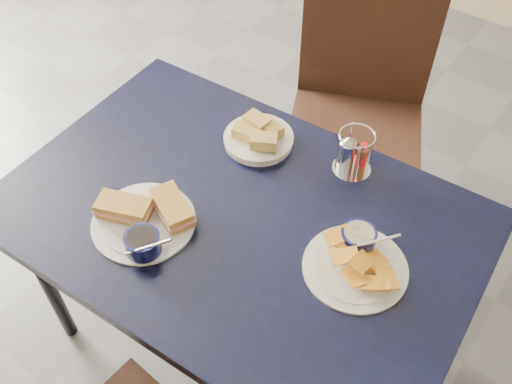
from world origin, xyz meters
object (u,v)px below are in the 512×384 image
Objects in this scene: sandwich_plate at (146,219)px; condiment_caddy at (352,154)px; plantain_plate at (357,257)px; bread_basket at (259,137)px; chair_far at (370,100)px; dining_table at (239,228)px.

sandwich_plate is 2.21× the size of condiment_caddy.
plantain_plate is at bearing -57.63° from condiment_caddy.
bread_basket is at bearing 82.68° from sandwich_plate.
plantain_plate is 1.91× the size of condiment_caddy.
sandwich_plate is at bearing -156.02° from plantain_plate.
dining_table is at bearing -88.64° from chair_far.
sandwich_plate is (-0.15, -0.99, 0.19)m from chair_far.
sandwich_plate is at bearing -97.32° from bread_basket.
bread_basket is (-0.10, -0.56, 0.19)m from chair_far.
bread_basket is 1.50× the size of condiment_caddy.
sandwich_plate is (-0.17, -0.17, 0.09)m from dining_table.
sandwich_plate is 0.55m from plantain_plate.
plantain_plate is 1.28× the size of bread_basket.
chair_far is 0.86m from plantain_plate.
chair_far is at bearing 81.38° from sandwich_plate.
condiment_caddy is (0.18, -0.50, 0.22)m from chair_far.
dining_table is 6.35× the size of bread_basket.
condiment_caddy reaches higher than plantain_plate.
condiment_caddy is at bearing -70.34° from chair_far.
bread_basket is at bearing 114.37° from dining_table.
plantain_plate reaches higher than bread_basket.
plantain_plate is (0.33, 0.05, 0.08)m from dining_table.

